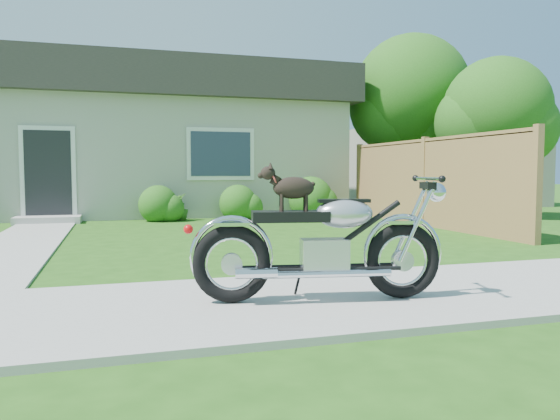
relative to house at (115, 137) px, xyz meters
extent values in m
plane|color=#235114|center=(0.00, -11.99, -2.16)|extent=(80.00, 80.00, 0.00)
cube|color=#9E9B93|center=(0.00, -11.99, -2.14)|extent=(24.00, 2.20, 0.04)
cube|color=#9E9B93|center=(-1.50, -6.99, -2.14)|extent=(1.20, 8.00, 0.03)
cube|color=beige|center=(0.00, 0.01, -0.66)|extent=(12.00, 6.00, 3.00)
cube|color=#2D2B28|center=(0.00, 0.01, 1.34)|extent=(12.60, 6.60, 1.00)
cube|color=#2D2B28|center=(0.00, 0.01, 2.04)|extent=(12.60, 2.00, 0.60)
cube|color=black|center=(-1.50, -3.02, -1.11)|extent=(1.00, 0.06, 2.10)
cube|color=#9E9B93|center=(-1.50, -3.37, -2.08)|extent=(1.40, 0.70, 0.16)
cube|color=#2D3847|center=(2.50, -3.02, -0.56)|extent=(1.70, 0.05, 1.30)
cube|color=#9F7947|center=(6.30, -6.24, -1.26)|extent=(0.08, 6.50, 1.80)
cube|color=#9F7947|center=(6.30, -2.99, -1.21)|extent=(0.12, 0.12, 1.90)
cube|color=#9F7947|center=(6.30, -6.24, -1.21)|extent=(0.12, 0.12, 1.90)
cube|color=#9F7947|center=(6.30, -9.49, -1.21)|extent=(0.12, 0.12, 1.90)
cube|color=#9F7947|center=(6.30, -6.24, -0.34)|extent=(0.08, 6.50, 0.08)
cylinder|color=#3D2B1C|center=(8.98, -5.11, -1.08)|extent=(0.28, 0.28, 2.15)
sphere|color=#275B18|center=(8.98, -5.11, 0.51)|extent=(2.58, 2.58, 2.58)
sphere|color=#275B18|center=(9.38, -5.41, 0.08)|extent=(1.90, 1.90, 1.90)
cylinder|color=#3D2B1C|center=(8.19, -2.39, -0.77)|extent=(0.28, 0.28, 2.77)
sphere|color=#275B18|center=(8.19, -2.39, 1.28)|extent=(3.32, 3.32, 3.32)
sphere|color=#275B18|center=(8.59, -2.69, 0.72)|extent=(2.44, 2.44, 2.44)
sphere|color=#275B18|center=(0.92, -3.49, -1.77)|extent=(0.91, 0.91, 0.91)
sphere|color=#275B18|center=(4.72, -3.49, -1.68)|extent=(1.13, 1.13, 1.13)
sphere|color=#275B18|center=(2.83, -3.49, -1.77)|extent=(0.92, 0.92, 0.92)
imported|color=#2C5E1A|center=(1.44, -3.44, -1.83)|extent=(0.40, 0.40, 0.65)
torus|color=black|center=(2.37, -12.28, -1.78)|extent=(0.68, 0.23, 0.67)
torus|color=black|center=(0.89, -12.02, -1.78)|extent=(0.68, 0.23, 0.67)
cube|color=#B7B7BB|center=(1.68, -12.16, -1.73)|extent=(0.44, 0.31, 0.30)
ellipsoid|color=#B7B7BB|center=(1.85, -12.19, -1.36)|extent=(0.55, 0.37, 0.26)
cube|color=black|center=(1.38, -12.10, -1.38)|extent=(0.69, 0.37, 0.09)
cube|color=silver|center=(2.37, -12.28, -1.44)|extent=(0.32, 0.19, 0.03)
cube|color=silver|center=(0.89, -12.02, -1.44)|extent=(0.32, 0.19, 0.03)
cylinder|color=silver|center=(2.58, -12.32, -1.06)|extent=(0.13, 0.60, 0.03)
sphere|color=silver|center=(2.66, -12.33, -1.18)|extent=(0.20, 0.20, 0.17)
cylinder|color=silver|center=(1.65, -12.28, -1.86)|extent=(1.09, 0.25, 0.06)
ellipsoid|color=black|center=(1.41, -12.11, -1.14)|extent=(0.38, 0.23, 0.19)
sphere|color=black|center=(1.20, -12.07, -1.01)|extent=(0.13, 0.13, 0.11)
cylinder|color=black|center=(1.32, -12.05, -1.26)|extent=(0.03, 0.03, 0.15)
cylinder|color=black|center=(1.30, -12.13, -1.26)|extent=(0.03, 0.03, 0.15)
cylinder|color=black|center=(1.52, -12.09, -1.26)|extent=(0.03, 0.03, 0.15)
cylinder|color=black|center=(1.51, -12.17, -1.26)|extent=(0.03, 0.03, 0.15)
torus|color=#B83B31|center=(1.25, -12.08, -1.07)|extent=(0.07, 0.11, 0.10)
camera|label=1|loc=(-0.05, -16.52, -1.00)|focal=35.00mm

